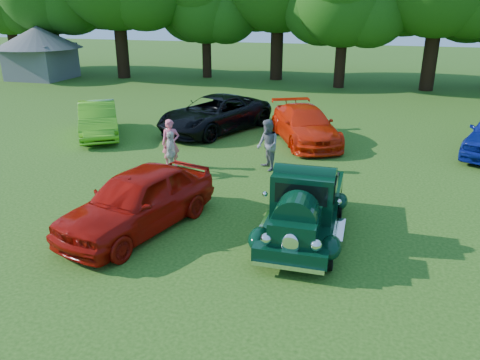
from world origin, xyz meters
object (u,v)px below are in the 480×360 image
(back_car_lime, at_px, (98,120))
(gazebo, at_px, (39,47))
(red_convertible, at_px, (138,200))
(hero_pickup, at_px, (304,207))
(spectator_pink, at_px, (171,143))
(spectator_white, at_px, (171,153))
(back_car_black, at_px, (215,114))
(spectator_grey, at_px, (267,145))
(back_car_orange, at_px, (305,125))

(back_car_lime, xyz_separation_m, gazebo, (-13.18, 13.68, 1.67))
(red_convertible, bearing_deg, hero_pickup, 27.00)
(spectator_pink, height_order, spectator_white, spectator_pink)
(back_car_black, bearing_deg, hero_pickup, -35.63)
(hero_pickup, height_order, spectator_pink, hero_pickup)
(spectator_grey, height_order, gazebo, gazebo)
(hero_pickup, height_order, red_convertible, hero_pickup)
(spectator_pink, height_order, gazebo, gazebo)
(hero_pickup, distance_m, back_car_orange, 8.49)
(hero_pickup, height_order, back_car_orange, hero_pickup)
(hero_pickup, xyz_separation_m, spectator_pink, (-5.29, 3.98, 0.10))
(spectator_pink, bearing_deg, gazebo, 109.36)
(red_convertible, bearing_deg, spectator_grey, 83.85)
(spectator_pink, relative_size, gazebo, 0.27)
(red_convertible, height_order, spectator_white, red_convertible)
(red_convertible, height_order, spectator_pink, spectator_pink)
(red_convertible, height_order, gazebo, gazebo)
(gazebo, bearing_deg, back_car_orange, -29.06)
(back_car_black, xyz_separation_m, spectator_grey, (3.43, -4.55, 0.09))
(spectator_grey, xyz_separation_m, gazebo, (-21.25, 16.06, 1.51))
(spectator_grey, bearing_deg, red_convertible, -56.40)
(hero_pickup, distance_m, spectator_grey, 4.96)
(hero_pickup, distance_m, back_car_lime, 12.18)
(red_convertible, distance_m, spectator_white, 4.17)
(back_car_orange, bearing_deg, spectator_white, -151.32)
(red_convertible, height_order, back_car_lime, red_convertible)
(hero_pickup, xyz_separation_m, gazebo, (-23.18, 20.63, 1.65))
(red_convertible, height_order, spectator_grey, spectator_grey)
(back_car_lime, height_order, back_car_black, back_car_black)
(hero_pickup, distance_m, spectator_pink, 6.62)
(spectator_white, distance_m, gazebo, 25.20)
(hero_pickup, xyz_separation_m, red_convertible, (-4.12, -0.80, 0.04))
(hero_pickup, distance_m, back_car_black, 10.57)
(hero_pickup, relative_size, back_car_lime, 1.00)
(red_convertible, xyz_separation_m, spectator_white, (-0.86, 4.08, -0.05))
(hero_pickup, bearing_deg, spectator_pink, 143.00)
(red_convertible, height_order, back_car_black, red_convertible)
(back_car_black, relative_size, spectator_white, 3.85)
(red_convertible, distance_m, gazebo, 28.72)
(back_car_lime, distance_m, spectator_pink, 5.57)
(spectator_pink, xyz_separation_m, spectator_white, (0.31, -0.71, -0.11))
(back_car_black, bearing_deg, spectator_white, -62.36)
(red_convertible, relative_size, back_car_orange, 0.93)
(back_car_black, distance_m, spectator_white, 5.85)
(spectator_pink, bearing_deg, spectator_grey, -17.81)
(hero_pickup, relative_size, back_car_black, 0.78)
(back_car_black, height_order, gazebo, gazebo)
(back_car_lime, bearing_deg, back_car_orange, -22.74)
(spectator_grey, xyz_separation_m, spectator_white, (-3.05, -1.29, -0.15))
(hero_pickup, relative_size, gazebo, 0.69)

